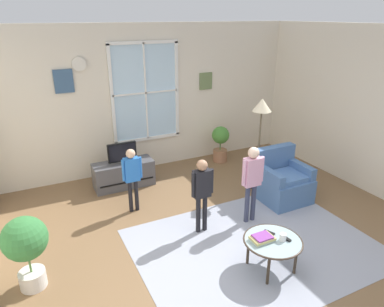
# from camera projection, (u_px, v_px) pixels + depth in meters

# --- Properties ---
(ground_plane) EXTENTS (6.53, 6.64, 0.02)m
(ground_plane) POSITION_uv_depth(u_px,v_px,m) (233.00, 244.00, 4.83)
(ground_plane) COLOR brown
(back_wall) EXTENTS (5.93, 0.17, 2.81)m
(back_wall) POSITION_uv_depth(u_px,v_px,m) (151.00, 98.00, 6.87)
(back_wall) COLOR beige
(back_wall) RESTS_ON ground_plane
(area_rug) EXTENTS (3.17, 2.39, 0.01)m
(area_rug) POSITION_uv_depth(u_px,v_px,m) (255.00, 246.00, 4.77)
(area_rug) COLOR #999EAD
(area_rug) RESTS_ON ground_plane
(tv_stand) EXTENTS (1.07, 0.42, 0.47)m
(tv_stand) POSITION_uv_depth(u_px,v_px,m) (124.00, 174.00, 6.37)
(tv_stand) COLOR #4C4C51
(tv_stand) RESTS_ON ground_plane
(television) EXTENTS (0.51, 0.08, 0.37)m
(television) POSITION_uv_depth(u_px,v_px,m) (122.00, 152.00, 6.21)
(television) COLOR #4C4C4C
(television) RESTS_ON tv_stand
(armchair) EXTENTS (0.76, 0.74, 0.87)m
(armchair) POSITION_uv_depth(u_px,v_px,m) (282.00, 182.00, 5.89)
(armchair) COLOR #476B9E
(armchair) RESTS_ON ground_plane
(coffee_table) EXTENTS (0.72, 0.72, 0.42)m
(coffee_table) POSITION_uv_depth(u_px,v_px,m) (273.00, 242.00, 4.22)
(coffee_table) COLOR #99B2B7
(coffee_table) RESTS_ON ground_plane
(book_stack) EXTENTS (0.27, 0.19, 0.07)m
(book_stack) POSITION_uv_depth(u_px,v_px,m) (262.00, 238.00, 4.19)
(book_stack) COLOR #B7C9BE
(book_stack) RESTS_ON coffee_table
(cup) EXTENTS (0.08, 0.08, 0.09)m
(cup) POSITION_uv_depth(u_px,v_px,m) (283.00, 237.00, 4.19)
(cup) COLOR white
(cup) RESTS_ON coffee_table
(remote_near_books) EXTENTS (0.05, 0.14, 0.02)m
(remote_near_books) POSITION_uv_depth(u_px,v_px,m) (286.00, 238.00, 4.23)
(remote_near_books) COLOR black
(remote_near_books) RESTS_ON coffee_table
(remote_near_cup) EXTENTS (0.10, 0.14, 0.02)m
(remote_near_cup) POSITION_uv_depth(u_px,v_px,m) (269.00, 233.00, 4.34)
(remote_near_cup) COLOR black
(remote_near_cup) RESTS_ON coffee_table
(person_blue_shirt) EXTENTS (0.32, 0.14, 1.06)m
(person_blue_shirt) POSITION_uv_depth(u_px,v_px,m) (132.00, 173.00, 5.40)
(person_blue_shirt) COLOR black
(person_blue_shirt) RESTS_ON ground_plane
(person_pink_shirt) EXTENTS (0.36, 0.16, 1.20)m
(person_pink_shirt) POSITION_uv_depth(u_px,v_px,m) (252.00, 176.00, 5.10)
(person_pink_shirt) COLOR #333851
(person_pink_shirt) RESTS_ON ground_plane
(person_black_shirt) EXTENTS (0.34, 0.15, 1.12)m
(person_black_shirt) POSITION_uv_depth(u_px,v_px,m) (202.00, 188.00, 4.86)
(person_black_shirt) COLOR black
(person_black_shirt) RESTS_ON ground_plane
(potted_plant_by_window) EXTENTS (0.36, 0.36, 0.77)m
(potted_plant_by_window) POSITION_uv_depth(u_px,v_px,m) (220.00, 142.00, 7.39)
(potted_plant_by_window) COLOR #9E6B4C
(potted_plant_by_window) RESTS_ON ground_plane
(potted_plant_corner) EXTENTS (0.50, 0.50, 0.91)m
(potted_plant_corner) POSITION_uv_depth(u_px,v_px,m) (26.00, 244.00, 3.86)
(potted_plant_corner) COLOR silver
(potted_plant_corner) RESTS_ON ground_plane
(floor_lamp) EXTENTS (0.32, 0.32, 1.64)m
(floor_lamp) POSITION_uv_depth(u_px,v_px,m) (261.00, 114.00, 5.92)
(floor_lamp) COLOR black
(floor_lamp) RESTS_ON ground_plane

